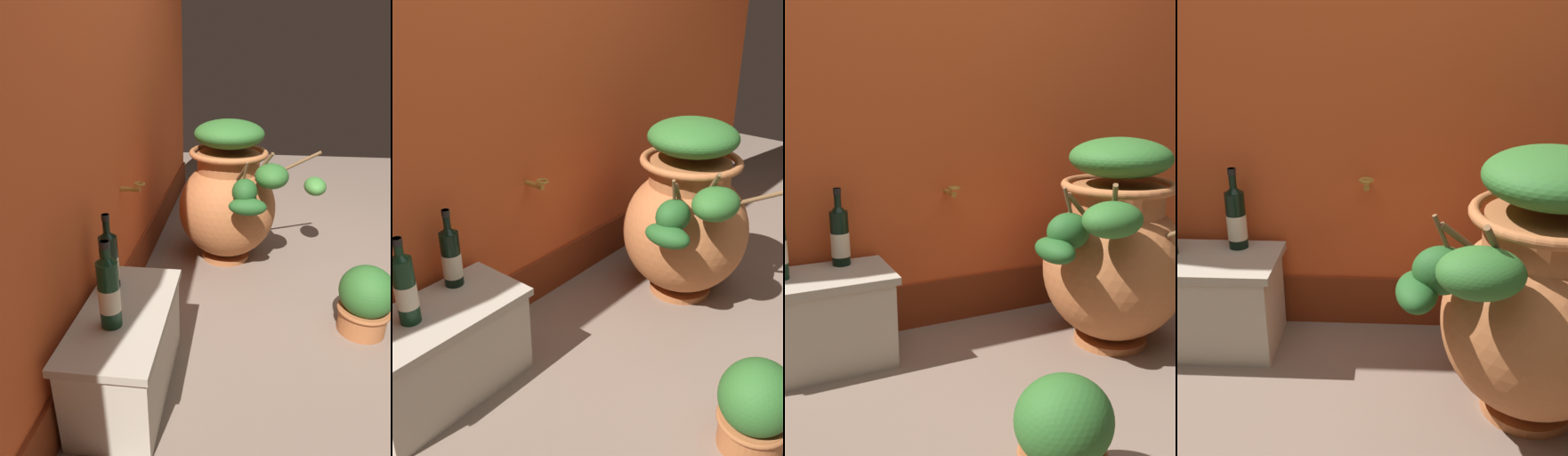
{
  "view_description": "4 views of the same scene",
  "coord_description": "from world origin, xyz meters",
  "views": [
    {
      "loc": [
        -1.9,
        0.49,
        1.29
      ],
      "look_at": [
        -0.02,
        0.71,
        0.47
      ],
      "focal_mm": 33.28,
      "sensor_mm": 36.0,
      "label": 1
    },
    {
      "loc": [
        -1.48,
        -0.52,
        1.5
      ],
      "look_at": [
        0.05,
        0.74,
        0.52
      ],
      "focal_mm": 41.55,
      "sensor_mm": 36.0,
      "label": 2
    },
    {
      "loc": [
        -0.87,
        -1.2,
        1.08
      ],
      "look_at": [
        0.07,
        0.77,
        0.53
      ],
      "focal_mm": 43.59,
      "sensor_mm": 36.0,
      "label": 3
    },
    {
      "loc": [
        0.17,
        -0.95,
        1.27
      ],
      "look_at": [
        0.08,
        0.86,
        0.53
      ],
      "focal_mm": 43.85,
      "sensor_mm": 36.0,
      "label": 4
    }
  ],
  "objects": [
    {
      "name": "terracotta_urn",
      "position": [
        0.6,
        0.57,
        0.42
      ],
      "size": [
        0.75,
        0.92,
        0.89
      ],
      "color": "#B26638",
      "rests_on": "ground_plane"
    },
    {
      "name": "stone_ledge",
      "position": [
        -0.62,
        0.91,
        0.2
      ],
      "size": [
        0.68,
        0.33,
        0.38
      ],
      "color": "beige",
      "rests_on": "ground_plane"
    },
    {
      "name": "wine_bottle_middle",
      "position": [
        -0.45,
        1.01,
        0.5
      ],
      "size": [
        0.08,
        0.08,
        0.32
      ],
      "color": "black",
      "rests_on": "stone_ledge"
    }
  ]
}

